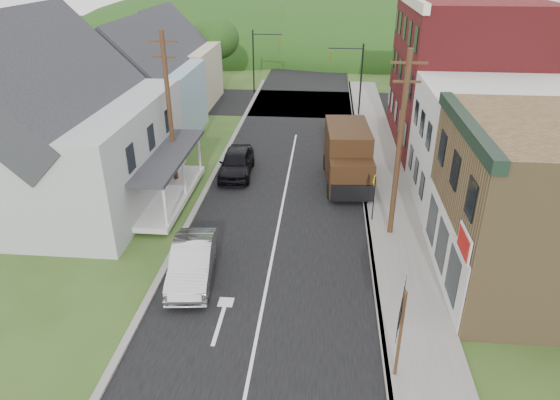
% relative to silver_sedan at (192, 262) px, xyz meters
% --- Properties ---
extents(ground, '(120.00, 120.00, 0.00)m').
position_rel_silver_sedan_xyz_m(ground, '(3.20, 1.06, -0.79)').
color(ground, '#2D4719').
rests_on(ground, ground).
extents(road, '(9.00, 90.00, 0.02)m').
position_rel_silver_sedan_xyz_m(road, '(3.20, 11.06, -0.79)').
color(road, black).
rests_on(road, ground).
extents(cross_road, '(60.00, 9.00, 0.02)m').
position_rel_silver_sedan_xyz_m(cross_road, '(3.20, 28.06, -0.79)').
color(cross_road, black).
rests_on(cross_road, ground).
extents(sidewalk_right, '(2.80, 55.00, 0.15)m').
position_rel_silver_sedan_xyz_m(sidewalk_right, '(9.10, 9.06, -0.72)').
color(sidewalk_right, slate).
rests_on(sidewalk_right, ground).
extents(curb_right, '(0.20, 55.00, 0.15)m').
position_rel_silver_sedan_xyz_m(curb_right, '(7.75, 9.06, -0.72)').
color(curb_right, slate).
rests_on(curb_right, ground).
extents(curb_left, '(0.30, 55.00, 0.12)m').
position_rel_silver_sedan_xyz_m(curb_left, '(-1.45, 9.06, -0.73)').
color(curb_left, slate).
rests_on(curb_left, ground).
extents(storefront_tan, '(8.00, 8.00, 7.00)m').
position_rel_silver_sedan_xyz_m(storefront_tan, '(14.50, 1.06, 2.71)').
color(storefront_tan, brown).
rests_on(storefront_tan, ground).
extents(storefront_white, '(8.00, 7.00, 6.50)m').
position_rel_silver_sedan_xyz_m(storefront_white, '(14.50, 8.56, 2.46)').
color(storefront_white, silver).
rests_on(storefront_white, ground).
extents(storefront_red, '(8.00, 12.00, 10.00)m').
position_rel_silver_sedan_xyz_m(storefront_red, '(14.50, 18.06, 4.21)').
color(storefront_red, maroon).
rests_on(storefront_red, ground).
extents(house_gray, '(10.20, 12.24, 8.35)m').
position_rel_silver_sedan_xyz_m(house_gray, '(-8.80, 7.06, 3.44)').
color(house_gray, '#ACAFB1').
rests_on(house_gray, ground).
extents(house_blue, '(7.14, 8.16, 7.28)m').
position_rel_silver_sedan_xyz_m(house_blue, '(-7.80, 18.06, 2.90)').
color(house_blue, '#97BBCE').
rests_on(house_blue, ground).
extents(house_cream, '(7.14, 8.16, 7.28)m').
position_rel_silver_sedan_xyz_m(house_cream, '(-8.30, 27.06, 2.90)').
color(house_cream, '#C1B795').
rests_on(house_cream, ground).
extents(utility_pole_right, '(1.60, 0.26, 9.00)m').
position_rel_silver_sedan_xyz_m(utility_pole_right, '(8.80, 4.56, 3.86)').
color(utility_pole_right, '#472D19').
rests_on(utility_pole_right, ground).
extents(utility_pole_left, '(1.60, 0.26, 9.00)m').
position_rel_silver_sedan_xyz_m(utility_pole_left, '(-3.30, 9.06, 3.86)').
color(utility_pole_left, '#472D19').
rests_on(utility_pole_left, ground).
extents(traffic_signal_right, '(2.87, 0.20, 6.00)m').
position_rel_silver_sedan_xyz_m(traffic_signal_right, '(7.50, 24.56, 2.96)').
color(traffic_signal_right, black).
rests_on(traffic_signal_right, ground).
extents(traffic_signal_left, '(2.87, 0.20, 6.00)m').
position_rel_silver_sedan_xyz_m(traffic_signal_left, '(-1.10, 31.56, 2.96)').
color(traffic_signal_left, black).
rests_on(traffic_signal_left, ground).
extents(tree_left_b, '(4.80, 4.80, 6.94)m').
position_rel_silver_sedan_xyz_m(tree_left_b, '(-13.80, 13.06, 4.09)').
color(tree_left_b, '#382616').
rests_on(tree_left_b, ground).
extents(tree_left_c, '(5.80, 5.80, 8.41)m').
position_rel_silver_sedan_xyz_m(tree_left_c, '(-15.80, 21.06, 5.14)').
color(tree_left_c, '#382616').
rests_on(tree_left_c, ground).
extents(tree_left_d, '(4.80, 4.80, 6.94)m').
position_rel_silver_sedan_xyz_m(tree_left_d, '(-5.80, 33.06, 4.09)').
color(tree_left_d, '#382616').
rests_on(tree_left_d, ground).
extents(forested_ridge, '(90.00, 30.00, 16.00)m').
position_rel_silver_sedan_xyz_m(forested_ridge, '(3.20, 56.06, -0.79)').
color(forested_ridge, black).
rests_on(forested_ridge, ground).
extents(silver_sedan, '(2.25, 4.99, 1.59)m').
position_rel_silver_sedan_xyz_m(silver_sedan, '(0.00, 0.00, 0.00)').
color(silver_sedan, silver).
rests_on(silver_sedan, ground).
extents(dark_sedan, '(2.13, 4.90, 1.64)m').
position_rel_silver_sedan_xyz_m(dark_sedan, '(-0.04, 11.15, 0.03)').
color(dark_sedan, black).
rests_on(dark_sedan, ground).
extents(delivery_van, '(2.86, 6.22, 3.39)m').
position_rel_silver_sedan_xyz_m(delivery_van, '(6.79, 10.55, 0.92)').
color(delivery_van, black).
rests_on(delivery_van, ground).
extents(route_sign_cluster, '(0.51, 1.86, 3.31)m').
position_rel_silver_sedan_xyz_m(route_sign_cluster, '(7.95, -4.86, 1.50)').
color(route_sign_cluster, '#472D19').
rests_on(route_sign_cluster, sidewalk_right).
extents(warning_sign, '(0.24, 0.68, 2.57)m').
position_rel_silver_sedan_xyz_m(warning_sign, '(7.97, 5.74, 0.99)').
color(warning_sign, black).
rests_on(warning_sign, sidewalk_right).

